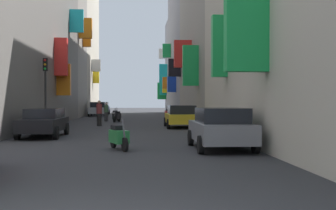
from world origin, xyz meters
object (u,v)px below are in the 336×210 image
object	(u,v)px
parked_car_grey	(221,128)
parked_car_black	(44,122)
parked_car_blue	(102,108)
parked_car_yellow	(181,116)
scooter_green	(119,137)
pedestrian_near_left	(99,113)
scooter_black	(117,116)
scooter_red	(168,113)
traffic_light_near_corner	(45,81)
scooter_white	(116,115)
parked_car_silver	(98,109)
pedestrian_near_right	(106,112)

from	to	relation	value
parked_car_grey	parked_car_black	bearing A→B (deg)	141.97
parked_car_blue	parked_car_yellow	size ratio (longest dim) A/B	0.91
scooter_green	pedestrian_near_left	world-z (taller)	pedestrian_near_left
parked_car_grey	parked_car_black	size ratio (longest dim) A/B	0.94
scooter_black	scooter_red	xyz separation A→B (m)	(4.84, 10.20, -0.00)
parked_car_blue	parked_car_yellow	xyz separation A→B (m)	(7.29, -27.03, -0.06)
parked_car_grey	parked_car_yellow	world-z (taller)	parked_car_grey
scooter_black	traffic_light_near_corner	bearing A→B (deg)	-112.10
parked_car_grey	parked_car_yellow	xyz separation A→B (m)	(-0.16, 12.40, -0.02)
parked_car_black	scooter_white	size ratio (longest dim) A/B	2.40
scooter_red	parked_car_grey	bearing A→B (deg)	-90.39
scooter_black	traffic_light_near_corner	xyz separation A→B (m)	(-3.75, -9.23, 2.42)
parked_car_blue	parked_car_silver	size ratio (longest dim) A/B	0.92
parked_car_blue	parked_car_black	world-z (taller)	parked_car_blue
pedestrian_near_left	traffic_light_near_corner	size ratio (longest dim) A/B	0.41
parked_car_black	parked_car_blue	bearing A→B (deg)	90.10
parked_car_yellow	pedestrian_near_right	xyz separation A→B (m)	(-5.45, 9.16, 0.02)
scooter_white	traffic_light_near_corner	world-z (taller)	traffic_light_near_corner
parked_car_yellow	pedestrian_near_right	distance (m)	10.66
scooter_red	pedestrian_near_right	world-z (taller)	pedestrian_near_right
traffic_light_near_corner	parked_car_grey	bearing A→B (deg)	-52.23
parked_car_blue	scooter_green	distance (m)	39.47
pedestrian_near_left	scooter_white	bearing A→B (deg)	85.65
parked_car_blue	pedestrian_near_left	xyz separation A→B (m)	(1.88, -24.86, 0.06)
parked_car_silver	scooter_white	distance (m)	10.94
parked_car_grey	pedestrian_near_right	size ratio (longest dim) A/B	2.58
parked_car_black	scooter_green	distance (m)	6.80
scooter_red	pedestrian_near_right	xyz separation A→B (m)	(-5.81, -8.70, 0.31)
parked_car_silver	scooter_white	world-z (taller)	parked_car_silver
parked_car_black	parked_car_silver	bearing A→B (deg)	90.05
scooter_black	parked_car_yellow	bearing A→B (deg)	-59.67
parked_car_grey	scooter_black	distance (m)	20.59
parked_car_silver	pedestrian_near_left	world-z (taller)	pedestrian_near_left
parked_car_grey	scooter_green	size ratio (longest dim) A/B	2.38
parked_car_black	parked_car_silver	size ratio (longest dim) A/B	1.01
scooter_white	traffic_light_near_corner	xyz separation A→B (m)	(-3.49, -12.55, 2.42)
parked_car_silver	parked_car_blue	bearing A→B (deg)	90.32
parked_car_yellow	pedestrian_near_left	distance (m)	5.83
scooter_black	pedestrian_near_right	distance (m)	1.81
parked_car_black	scooter_red	size ratio (longest dim) A/B	2.37
parked_car_grey	scooter_green	bearing A→B (deg)	177.75
parked_car_blue	parked_car_grey	bearing A→B (deg)	-79.30
pedestrian_near_right	scooter_green	bearing A→B (deg)	-84.65
parked_car_grey	scooter_green	world-z (taller)	parked_car_grey
pedestrian_near_right	traffic_light_near_corner	xyz separation A→B (m)	(-2.78, -10.74, 2.11)
parked_car_black	traffic_light_near_corner	world-z (taller)	traffic_light_near_corner
pedestrian_near_left	parked_car_black	bearing A→B (deg)	-101.71
traffic_light_near_corner	pedestrian_near_left	bearing A→B (deg)	53.04
parked_car_yellow	pedestrian_near_right	size ratio (longest dim) A/B	2.74
scooter_red	pedestrian_near_right	size ratio (longest dim) A/B	1.16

